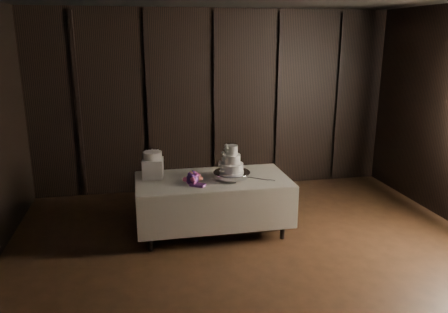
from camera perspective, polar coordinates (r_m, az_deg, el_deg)
room at (r=4.02m, az=7.72°, el=0.18°), size 6.08×7.08×3.08m
display_table at (r=5.82m, az=-1.46°, el=-6.10°), size 1.99×1.04×0.76m
cake_stand at (r=5.68m, az=1.02°, el=-2.48°), size 0.49×0.49×0.09m
wedding_cake at (r=5.61m, az=0.80°, el=-0.73°), size 0.34×0.30×0.36m
bouquet at (r=5.51m, az=-4.16°, el=-2.87°), size 0.46×0.49×0.19m
box_pedestal at (r=5.79m, az=-9.25°, el=-1.52°), size 0.29×0.29×0.25m
small_cake at (r=5.74m, az=-9.32°, el=0.14°), size 0.29×0.29×0.10m
cake_knife at (r=5.69m, az=4.50°, el=-2.91°), size 0.31×0.25×0.01m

